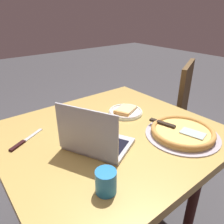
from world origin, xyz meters
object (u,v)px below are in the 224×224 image
object	(u,v)px
laptop	(95,140)
pizza_tray	(182,132)
pizza_plate	(125,111)
chair_near	(168,108)
table_knife	(24,141)
dining_table	(110,144)
drink_cup	(106,181)

from	to	relation	value
laptop	pizza_tray	size ratio (longest dim) A/B	0.95
laptop	pizza_plate	bearing A→B (deg)	-61.58
pizza_tray	chair_near	xyz separation A→B (m)	(0.52, -0.59, -0.22)
laptop	table_knife	bearing A→B (deg)	42.11
laptop	chair_near	distance (m)	1.09
dining_table	pizza_plate	distance (m)	0.26
dining_table	chair_near	xyz separation A→B (m)	(0.26, -0.85, -0.12)
pizza_tray	table_knife	bearing A→B (deg)	55.95
pizza_plate	chair_near	size ratio (longest dim) A/B	0.23
pizza_plate	dining_table	bearing A→B (deg)	118.21
pizza_plate	table_knife	xyz separation A→B (m)	(0.07, 0.60, -0.01)
laptop	table_knife	size ratio (longest dim) A/B	1.78
drink_cup	pizza_plate	bearing A→B (deg)	-47.90
laptop	dining_table	bearing A→B (deg)	-61.28
chair_near	laptop	bearing A→B (deg)	108.99
dining_table	pizza_plate	size ratio (longest dim) A/B	5.22
pizza_plate	chair_near	xyz separation A→B (m)	(0.15, -0.64, -0.22)
laptop	chair_near	size ratio (longest dim) A/B	0.38
table_knife	chair_near	size ratio (longest dim) A/B	0.22
dining_table	pizza_tray	bearing A→B (deg)	-134.46
table_knife	chair_near	distance (m)	1.27
laptop	pizza_tray	world-z (taller)	laptop
chair_near	drink_cup	bearing A→B (deg)	117.44
drink_cup	chair_near	xyz separation A→B (m)	(0.58, -1.12, -0.25)
laptop	drink_cup	bearing A→B (deg)	153.88
table_knife	drink_cup	distance (m)	0.52
pizza_plate	drink_cup	world-z (taller)	drink_cup
pizza_tray	table_knife	size ratio (longest dim) A/B	1.88
chair_near	pizza_tray	bearing A→B (deg)	131.90
dining_table	table_knife	world-z (taller)	table_knife
table_knife	pizza_plate	bearing A→B (deg)	-96.76
pizza_tray	dining_table	bearing A→B (deg)	45.54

